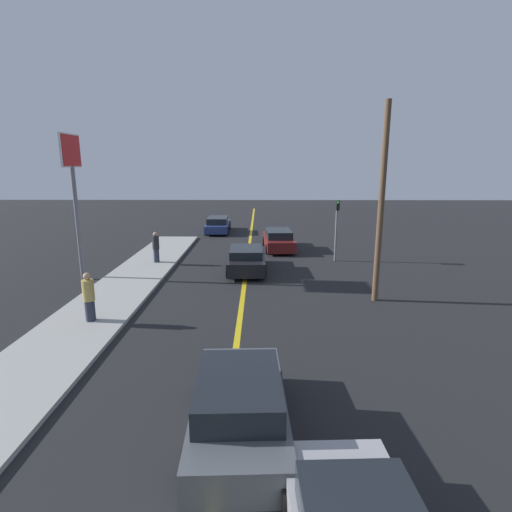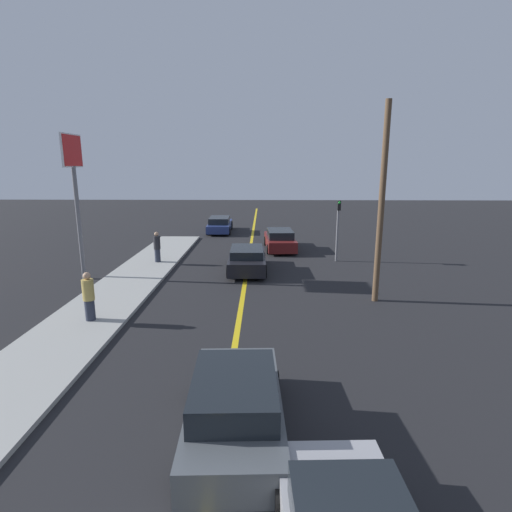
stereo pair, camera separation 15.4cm
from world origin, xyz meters
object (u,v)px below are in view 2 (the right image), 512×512
car_ahead_center (235,405)px  car_far_distant (247,259)px  traffic_light (338,224)px  utility_pole (381,205)px  roadside_sign (74,173)px  car_oncoming_far (220,225)px  pedestrian_mid_group (157,247)px  car_parked_left_lot (280,240)px  pedestrian_near_curb (89,297)px

car_ahead_center → car_far_distant: 12.94m
car_far_distant → traffic_light: (5.04, 2.20, 1.55)m
car_far_distant → utility_pole: bearing=-41.4°
roadside_sign → car_oncoming_far: bearing=69.3°
pedestrian_mid_group → traffic_light: traffic_light is taller
car_far_distant → pedestrian_mid_group: 5.24m
utility_pole → car_far_distant: bearing=140.2°
car_parked_left_lot → roadside_sign: size_ratio=0.65×
car_ahead_center → car_oncoming_far: (-3.02, 25.01, -0.06)m
pedestrian_mid_group → utility_pole: (10.48, -5.90, 2.93)m
pedestrian_near_curb → pedestrian_mid_group: pedestrian_near_curb is taller
car_ahead_center → roadside_sign: bearing=123.5°
pedestrian_mid_group → utility_pole: bearing=-29.4°
car_parked_left_lot → utility_pole: (3.51, -9.91, 3.27)m
car_oncoming_far → pedestrian_near_curb: size_ratio=2.66×
pedestrian_mid_group → car_oncoming_far: bearing=77.8°
car_ahead_center → car_oncoming_far: size_ratio=0.94×
car_ahead_center → traffic_light: 15.94m
roadside_sign → utility_pole: (13.33, -2.95, -1.18)m
car_parked_left_lot → pedestrian_mid_group: 8.05m
car_far_distant → traffic_light: bearing=22.0°
car_oncoming_far → pedestrian_near_curb: bearing=-98.6°
car_far_distant → roadside_sign: bearing=-170.2°
car_ahead_center → utility_pole: bearing=56.2°
pedestrian_near_curb → roadside_sign: bearing=115.9°
pedestrian_mid_group → traffic_light: 10.19m
roadside_sign → car_far_distant: bearing=11.4°
car_oncoming_far → car_parked_left_lot: bearing=-56.4°
car_oncoming_far → traffic_light: bearing=-53.0°
car_parked_left_lot → pedestrian_near_curb: size_ratio=2.57×
car_oncoming_far → roadside_sign: bearing=-111.9°
car_ahead_center → car_far_distant: size_ratio=1.00×
car_ahead_center → car_oncoming_far: car_ahead_center is taller
car_ahead_center → roadside_sign: 14.67m
car_parked_left_lot → utility_pole: utility_pole is taller
car_parked_left_lot → car_oncoming_far: (-4.65, 6.70, -0.02)m
pedestrian_near_curb → pedestrian_mid_group: 8.50m
car_parked_left_lot → car_oncoming_far: bearing=121.4°
car_parked_left_lot → pedestrian_near_curb: (-7.12, -12.52, 0.36)m
car_oncoming_far → pedestrian_mid_group: 10.97m
car_oncoming_far → pedestrian_mid_group: (-2.32, -10.72, 0.36)m
pedestrian_near_curb → car_ahead_center: bearing=-46.5°
car_far_distant → pedestrian_mid_group: (-5.04, 1.36, 0.35)m
pedestrian_mid_group → pedestrian_near_curb: bearing=-91.0°
pedestrian_near_curb → traffic_light: (10.24, 9.34, 1.19)m
traffic_light → car_oncoming_far: bearing=128.2°
pedestrian_near_curb → pedestrian_mid_group: bearing=89.0°
car_far_distant → traffic_light: 5.72m
car_parked_left_lot → traffic_light: traffic_light is taller
car_ahead_center → pedestrian_near_curb: bearing=131.1°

